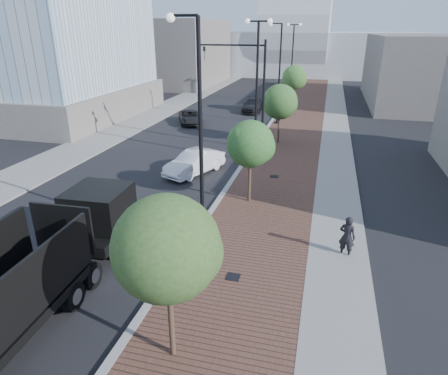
% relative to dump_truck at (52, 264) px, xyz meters
% --- Properties ---
extents(sidewalk, '(7.00, 140.00, 0.12)m').
position_rel_dump_truck_xyz_m(sidewalk, '(6.82, 34.47, -1.26)').
color(sidewalk, '#4C2D23').
rests_on(sidewalk, ground).
extents(concrete_strip, '(2.40, 140.00, 0.13)m').
position_rel_dump_truck_xyz_m(concrete_strip, '(9.52, 34.47, -1.25)').
color(concrete_strip, slate).
rests_on(concrete_strip, ground).
extents(curb, '(0.30, 140.00, 0.14)m').
position_rel_dump_truck_xyz_m(curb, '(3.32, 34.47, -1.25)').
color(curb, gray).
rests_on(curb, ground).
extents(west_sidewalk, '(4.00, 140.00, 0.12)m').
position_rel_dump_truck_xyz_m(west_sidewalk, '(-9.68, 34.47, -1.26)').
color(west_sidewalk, slate).
rests_on(west_sidewalk, ground).
extents(dump_truck, '(2.89, 13.41, 3.13)m').
position_rel_dump_truck_xyz_m(dump_truck, '(0.00, 0.00, 0.00)').
color(dump_truck, black).
rests_on(dump_truck, ground).
extents(white_sedan, '(3.19, 4.73, 1.48)m').
position_rel_dump_truck_xyz_m(white_sedan, '(0.63, 13.09, -0.58)').
color(white_sedan, silver).
rests_on(white_sedan, ground).
extents(dark_car_mid, '(3.71, 4.95, 1.25)m').
position_rel_dump_truck_xyz_m(dark_car_mid, '(-4.35, 26.53, -0.69)').
color(dark_car_mid, black).
rests_on(dark_car_mid, ground).
extents(dark_car_far, '(2.28, 5.03, 1.43)m').
position_rel_dump_truck_xyz_m(dark_car_far, '(0.44, 34.01, -0.60)').
color(dark_car_far, black).
rests_on(dark_car_far, ground).
extents(pedestrian, '(0.76, 0.61, 1.79)m').
position_rel_dump_truck_xyz_m(pedestrian, '(9.79, 5.25, -0.42)').
color(pedestrian, black).
rests_on(pedestrian, ground).
extents(streetlight_1, '(1.44, 0.56, 9.21)m').
position_rel_dump_truck_xyz_m(streetlight_1, '(3.81, 4.47, 3.02)').
color(streetlight_1, black).
rests_on(streetlight_1, ground).
extents(streetlight_2, '(1.72, 0.56, 9.28)m').
position_rel_dump_truck_xyz_m(streetlight_2, '(3.92, 16.47, 3.50)').
color(streetlight_2, black).
rests_on(streetlight_2, ground).
extents(streetlight_3, '(1.44, 0.56, 9.21)m').
position_rel_dump_truck_xyz_m(streetlight_3, '(3.81, 28.47, 3.02)').
color(streetlight_3, black).
rests_on(streetlight_3, ground).
extents(streetlight_4, '(1.72, 0.56, 9.28)m').
position_rel_dump_truck_xyz_m(streetlight_4, '(3.92, 40.47, 3.50)').
color(streetlight_4, black).
rests_on(streetlight_4, ground).
extents(traffic_mast, '(5.09, 0.20, 8.00)m').
position_rel_dump_truck_xyz_m(traffic_mast, '(3.02, 19.47, 3.67)').
color(traffic_mast, black).
rests_on(traffic_mast, ground).
extents(tree_0, '(2.80, 2.80, 4.97)m').
position_rel_dump_truck_xyz_m(tree_0, '(4.96, -1.50, 2.25)').
color(tree_0, '#382619').
rests_on(tree_0, ground).
extents(tree_1, '(2.47, 2.43, 4.48)m').
position_rel_dump_truck_xyz_m(tree_1, '(4.96, 9.50, 1.94)').
color(tree_1, '#382619').
rests_on(tree_1, ground).
extents(tree_2, '(2.75, 2.75, 4.75)m').
position_rel_dump_truck_xyz_m(tree_2, '(4.96, 21.50, 2.05)').
color(tree_2, '#382619').
rests_on(tree_2, ground).
extents(tree_3, '(2.57, 2.55, 5.18)m').
position_rel_dump_truck_xyz_m(tree_3, '(4.96, 33.50, 2.57)').
color(tree_3, '#382619').
rests_on(tree_3, ground).
extents(tower_podium, '(19.00, 19.00, 3.00)m').
position_rel_dump_truck_xyz_m(tower_podium, '(-20.68, 26.47, 0.18)').
color(tower_podium, '#67615C').
rests_on(tower_podium, ground).
extents(convention_center, '(50.00, 30.00, 50.00)m').
position_rel_dump_truck_xyz_m(convention_center, '(1.32, 79.47, 4.69)').
color(convention_center, '#B3B9BE').
rests_on(convention_center, ground).
extents(commercial_block_nw, '(14.00, 20.00, 10.00)m').
position_rel_dump_truck_xyz_m(commercial_block_nw, '(-16.68, 54.47, 3.68)').
color(commercial_block_nw, slate).
rests_on(commercial_block_nw, ground).
extents(commercial_block_ne, '(12.00, 22.00, 8.00)m').
position_rel_dump_truck_xyz_m(commercial_block_ne, '(19.32, 44.47, 2.68)').
color(commercial_block_ne, '#615C57').
rests_on(commercial_block_ne, ground).
extents(utility_cover_1, '(0.50, 0.50, 0.02)m').
position_rel_dump_truck_xyz_m(utility_cover_1, '(5.72, 2.47, -1.19)').
color(utility_cover_1, black).
rests_on(utility_cover_1, sidewalk).
extents(utility_cover_2, '(0.50, 0.50, 0.02)m').
position_rel_dump_truck_xyz_m(utility_cover_2, '(5.72, 13.47, -1.19)').
color(utility_cover_2, black).
rests_on(utility_cover_2, sidewalk).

